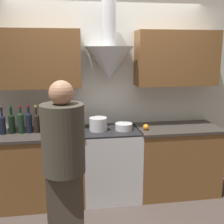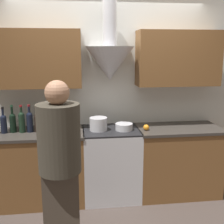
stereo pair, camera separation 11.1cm
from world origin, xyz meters
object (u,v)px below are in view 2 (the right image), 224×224
(stove_range, at_px, (111,163))
(person_foreground_left, at_px, (60,168))
(wine_bottle_5, at_px, (37,121))
(wine_bottle_1, at_px, (4,123))
(wine_bottle_2, at_px, (13,122))
(stock_pot, at_px, (98,124))
(orange_fruit, at_px, (146,127))
(mixing_bowl, at_px, (124,127))
(wine_bottle_4, at_px, (30,121))
(wine_bottle_3, at_px, (22,121))
(wine_bottle_6, at_px, (44,121))

(stove_range, relative_size, person_foreground_left, 0.55)
(stove_range, relative_size, wine_bottle_5, 2.73)
(wine_bottle_1, bearing_deg, person_foreground_left, -57.32)
(wine_bottle_1, relative_size, wine_bottle_2, 0.95)
(stock_pot, relative_size, orange_fruit, 3.01)
(stove_range, height_order, mixing_bowl, mixing_bowl)
(wine_bottle_4, xyz_separation_m, mixing_bowl, (1.16, -0.06, -0.10))
(wine_bottle_2, xyz_separation_m, wine_bottle_4, (0.20, -0.01, 0.01))
(stove_range, bearing_deg, wine_bottle_4, 178.95)
(wine_bottle_3, relative_size, stock_pot, 1.53)
(person_foreground_left, bearing_deg, mixing_bowl, 56.04)
(wine_bottle_4, bearing_deg, wine_bottle_6, -2.38)
(person_foreground_left, bearing_deg, wine_bottle_2, 118.46)
(wine_bottle_4, relative_size, orange_fruit, 4.66)
(wine_bottle_3, xyz_separation_m, wine_bottle_5, (0.18, -0.00, -0.01))
(wine_bottle_1, xyz_separation_m, wine_bottle_5, (0.40, 0.00, 0.00))
(wine_bottle_1, xyz_separation_m, mixing_bowl, (1.47, -0.05, -0.09))
(stove_range, height_order, wine_bottle_2, wine_bottle_2)
(wine_bottle_6, bearing_deg, mixing_bowl, -2.94)
(stock_pot, xyz_separation_m, person_foreground_left, (-0.41, -1.12, -0.08))
(wine_bottle_1, relative_size, orange_fruit, 4.40)
(wine_bottle_1, distance_m, wine_bottle_5, 0.40)
(wine_bottle_3, bearing_deg, mixing_bowl, -2.41)
(wine_bottle_3, bearing_deg, wine_bottle_4, 3.10)
(wine_bottle_4, distance_m, wine_bottle_6, 0.17)
(wine_bottle_5, distance_m, orange_fruit, 1.35)
(wine_bottle_2, bearing_deg, wine_bottle_3, -7.70)
(wine_bottle_1, bearing_deg, wine_bottle_5, 0.38)
(wine_bottle_4, bearing_deg, wine_bottle_3, -176.90)
(wine_bottle_6, bearing_deg, stock_pot, -2.10)
(stove_range, relative_size, wine_bottle_6, 2.84)
(wine_bottle_2, height_order, person_foreground_left, person_foreground_left)
(stock_pot, xyz_separation_m, orange_fruit, (0.60, -0.08, -0.05))
(wine_bottle_1, distance_m, person_foreground_left, 1.36)
(wine_bottle_2, xyz_separation_m, wine_bottle_6, (0.37, -0.02, 0.00))
(wine_bottle_5, height_order, wine_bottle_6, wine_bottle_5)
(stove_range, height_order, orange_fruit, orange_fruit)
(wine_bottle_6, xyz_separation_m, mixing_bowl, (0.99, -0.05, -0.09))
(wine_bottle_4, distance_m, mixing_bowl, 1.17)
(stove_range, xyz_separation_m, person_foreground_left, (-0.58, -1.13, 0.46))
(stove_range, distance_m, person_foreground_left, 1.35)
(wine_bottle_2, height_order, mixing_bowl, wine_bottle_2)
(mixing_bowl, xyz_separation_m, orange_fruit, (0.27, -0.05, -0.01))
(wine_bottle_1, distance_m, wine_bottle_3, 0.21)
(wine_bottle_1, bearing_deg, wine_bottle_6, 0.23)
(wine_bottle_1, height_order, wine_bottle_6, same)
(wine_bottle_4, bearing_deg, orange_fruit, -4.27)
(stock_pot, bearing_deg, wine_bottle_3, 178.38)
(wine_bottle_1, height_order, wine_bottle_2, wine_bottle_2)
(orange_fruit, bearing_deg, mixing_bowl, 169.83)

